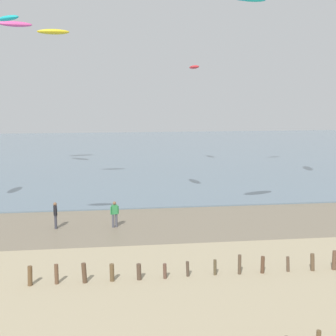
{
  "coord_description": "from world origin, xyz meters",
  "views": [
    {
      "loc": [
        0.75,
        -8.7,
        8.52
      ],
      "look_at": [
        3.38,
        11.24,
        5.3
      ],
      "focal_mm": 49.36,
      "sensor_mm": 36.0,
      "label": 1
    }
  ],
  "objects_px": {
    "kite_aloft_0": "(8,18)",
    "kite_aloft_1": "(194,67)",
    "kite_aloft_7": "(53,32)",
    "kite_aloft_6": "(15,24)",
    "person_mid_beach": "(115,213)",
    "person_nearest_camera": "(55,214)"
  },
  "relations": [
    {
      "from": "person_nearest_camera",
      "to": "kite_aloft_0",
      "type": "xyz_separation_m",
      "value": [
        -5.91,
        18.65,
        14.88
      ]
    },
    {
      "from": "kite_aloft_0",
      "to": "kite_aloft_7",
      "type": "distance_m",
      "value": 8.99
    },
    {
      "from": "kite_aloft_0",
      "to": "kite_aloft_7",
      "type": "xyz_separation_m",
      "value": [
        5.0,
        -7.16,
        -2.11
      ]
    },
    {
      "from": "kite_aloft_0",
      "to": "kite_aloft_1",
      "type": "xyz_separation_m",
      "value": [
        19.07,
        3.69,
        -4.29
      ]
    },
    {
      "from": "person_nearest_camera",
      "to": "kite_aloft_0",
      "type": "bearing_deg",
      "value": 107.58
    },
    {
      "from": "person_nearest_camera",
      "to": "kite_aloft_7",
      "type": "height_order",
      "value": "kite_aloft_7"
    },
    {
      "from": "kite_aloft_7",
      "to": "person_mid_beach",
      "type": "bearing_deg",
      "value": -69.15
    },
    {
      "from": "kite_aloft_1",
      "to": "kite_aloft_6",
      "type": "height_order",
      "value": "kite_aloft_6"
    },
    {
      "from": "kite_aloft_0",
      "to": "kite_aloft_7",
      "type": "bearing_deg",
      "value": 168.9
    },
    {
      "from": "person_mid_beach",
      "to": "kite_aloft_0",
      "type": "xyz_separation_m",
      "value": [
        -9.67,
        18.9,
        14.88
      ]
    },
    {
      "from": "kite_aloft_6",
      "to": "kite_aloft_7",
      "type": "distance_m",
      "value": 12.15
    },
    {
      "from": "person_mid_beach",
      "to": "kite_aloft_6",
      "type": "bearing_deg",
      "value": 113.29
    },
    {
      "from": "person_nearest_camera",
      "to": "kite_aloft_6",
      "type": "xyz_separation_m",
      "value": [
        -5.96,
        22.34,
        14.86
      ]
    },
    {
      "from": "kite_aloft_0",
      "to": "kite_aloft_6",
      "type": "relative_size",
      "value": 0.89
    },
    {
      "from": "person_mid_beach",
      "to": "kite_aloft_1",
      "type": "xyz_separation_m",
      "value": [
        9.4,
        22.59,
        10.59
      ]
    },
    {
      "from": "person_mid_beach",
      "to": "kite_aloft_1",
      "type": "height_order",
      "value": "kite_aloft_1"
    },
    {
      "from": "kite_aloft_0",
      "to": "person_nearest_camera",
      "type": "bearing_deg",
      "value": 151.57
    },
    {
      "from": "person_mid_beach",
      "to": "kite_aloft_7",
      "type": "relative_size",
      "value": 0.64
    },
    {
      "from": "kite_aloft_1",
      "to": "kite_aloft_6",
      "type": "bearing_deg",
      "value": -99.7
    },
    {
      "from": "kite_aloft_1",
      "to": "kite_aloft_7",
      "type": "relative_size",
      "value": 0.9
    },
    {
      "from": "person_nearest_camera",
      "to": "kite_aloft_1",
      "type": "bearing_deg",
      "value": 59.49
    },
    {
      "from": "person_nearest_camera",
      "to": "person_mid_beach",
      "type": "relative_size",
      "value": 1.0
    }
  ]
}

